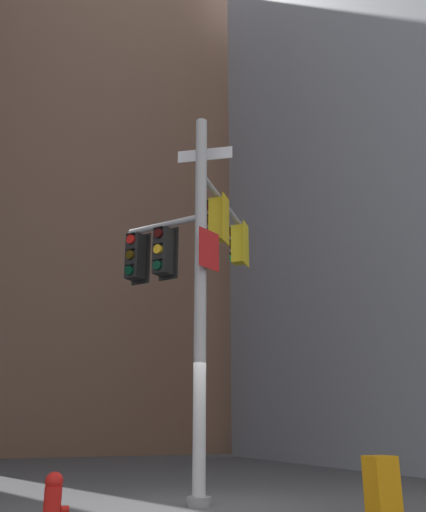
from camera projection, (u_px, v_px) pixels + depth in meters
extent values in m
plane|color=#474749|center=(199.00, 506.00, 9.56)|extent=(120.00, 120.00, 0.00)
cube|color=brown|center=(85.00, 220.00, 35.27)|extent=(14.65, 14.65, 28.29)
cylinder|color=#B2B2B5|center=(200.00, 293.00, 10.71)|extent=(0.24, 0.24, 7.72)
cylinder|color=gray|center=(199.00, 502.00, 9.58)|extent=(0.43, 0.43, 0.16)
cylinder|color=#B2B2B5|center=(224.00, 204.00, 13.02)|extent=(2.35, 2.62, 0.13)
cylinder|color=#B2B2B5|center=(164.00, 225.00, 11.65)|extent=(1.17, 1.60, 0.13)
cube|color=gold|center=(226.00, 219.00, 12.32)|extent=(0.34, 0.38, 1.14)
cube|color=gold|center=(218.00, 220.00, 12.38)|extent=(0.48, 0.48, 1.00)
cylinder|color=#360605|center=(209.00, 207.00, 12.54)|extent=(0.18, 0.19, 0.20)
cube|color=black|center=(209.00, 202.00, 12.58)|extent=(0.20, 0.21, 0.02)
cylinder|color=#3C2C06|center=(209.00, 221.00, 12.44)|extent=(0.18, 0.19, 0.20)
cube|color=black|center=(209.00, 216.00, 12.47)|extent=(0.20, 0.21, 0.02)
cylinder|color=#19C672|center=(209.00, 235.00, 12.33)|extent=(0.18, 0.19, 0.20)
cube|color=black|center=(209.00, 231.00, 12.37)|extent=(0.20, 0.21, 0.02)
cube|color=yellow|center=(246.00, 244.00, 14.01)|extent=(0.34, 0.38, 1.14)
cube|color=yellow|center=(239.00, 245.00, 14.07)|extent=(0.48, 0.48, 1.00)
cylinder|color=#360605|center=(231.00, 233.00, 14.23)|extent=(0.18, 0.19, 0.20)
cube|color=black|center=(231.00, 229.00, 14.27)|extent=(0.20, 0.21, 0.02)
cylinder|color=#3C2C06|center=(231.00, 246.00, 14.13)|extent=(0.18, 0.19, 0.20)
cube|color=black|center=(231.00, 241.00, 14.17)|extent=(0.20, 0.21, 0.02)
cylinder|color=#19C672|center=(232.00, 258.00, 14.02)|extent=(0.18, 0.19, 0.20)
cube|color=black|center=(231.00, 254.00, 14.06)|extent=(0.20, 0.21, 0.02)
cube|color=black|center=(169.00, 254.00, 11.63)|extent=(0.30, 0.41, 1.14)
cube|color=black|center=(163.00, 252.00, 11.47)|extent=(0.47, 0.47, 1.00)
cylinder|color=#360605|center=(158.00, 233.00, 11.41)|extent=(0.16, 0.20, 0.20)
cube|color=black|center=(158.00, 228.00, 11.44)|extent=(0.18, 0.22, 0.02)
cylinder|color=yellow|center=(158.00, 249.00, 11.31)|extent=(0.16, 0.20, 0.20)
cube|color=black|center=(158.00, 244.00, 11.34)|extent=(0.18, 0.22, 0.02)
cylinder|color=#06311C|center=(157.00, 265.00, 11.20)|extent=(0.16, 0.20, 0.20)
cube|color=black|center=(157.00, 260.00, 11.24)|extent=(0.18, 0.22, 0.02)
cube|color=black|center=(141.00, 259.00, 12.00)|extent=(0.30, 0.41, 1.14)
cube|color=black|center=(136.00, 257.00, 11.84)|extent=(0.47, 0.47, 1.00)
cylinder|color=red|center=(131.00, 239.00, 11.78)|extent=(0.16, 0.20, 0.20)
cube|color=black|center=(131.00, 234.00, 11.81)|extent=(0.18, 0.22, 0.02)
cylinder|color=#3C2C06|center=(130.00, 255.00, 11.68)|extent=(0.16, 0.20, 0.20)
cube|color=black|center=(130.00, 249.00, 11.71)|extent=(0.18, 0.22, 0.02)
cylinder|color=#06311C|center=(129.00, 270.00, 11.57)|extent=(0.16, 0.20, 0.20)
cube|color=black|center=(129.00, 265.00, 11.60)|extent=(0.18, 0.22, 0.02)
cube|color=white|center=(205.00, 155.00, 12.00)|extent=(1.01, 0.73, 0.28)
cube|color=#19479E|center=(205.00, 155.00, 12.00)|extent=(0.98, 0.70, 0.24)
cube|color=red|center=(209.00, 249.00, 10.84)|extent=(0.57, 0.32, 0.80)
cube|color=white|center=(209.00, 249.00, 10.84)|extent=(0.53, 0.30, 0.76)
sphere|color=red|center=(54.00, 481.00, 6.95)|extent=(0.23, 0.23, 0.23)
cylinder|color=red|center=(65.00, 509.00, 6.91)|extent=(0.10, 0.09, 0.09)
cube|color=orange|center=(382.00, 487.00, 8.32)|extent=(0.44, 0.36, 0.92)
cube|color=black|center=(393.00, 474.00, 8.46)|extent=(0.01, 0.29, 0.33)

